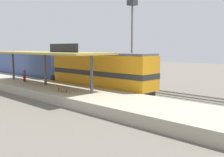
% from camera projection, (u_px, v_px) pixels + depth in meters
% --- Properties ---
extents(ground_plane, '(120.00, 120.00, 0.00)m').
position_uv_depth(ground_plane, '(89.00, 87.00, 34.64)').
color(ground_plane, '#666056').
extents(track_near, '(3.20, 110.00, 0.16)m').
position_uv_depth(track_near, '(77.00, 88.00, 33.20)').
color(track_near, '#565249').
rests_on(track_near, ground).
extents(track_far, '(3.20, 110.00, 0.16)m').
position_uv_depth(track_far, '(103.00, 84.00, 36.50)').
color(track_far, '#565249').
rests_on(track_far, ground).
extents(platform, '(6.00, 44.00, 0.90)m').
position_uv_depth(platform, '(46.00, 89.00, 29.85)').
color(platform, '#A89E89').
rests_on(platform, ground).
extents(station_canopy, '(5.20, 18.00, 4.70)m').
position_uv_depth(station_canopy, '(45.00, 53.00, 29.30)').
color(station_canopy, '#47474C').
rests_on(station_canopy, platform).
extents(platform_bench, '(0.44, 1.70, 0.50)m').
position_uv_depth(platform_bench, '(62.00, 87.00, 25.12)').
color(platform_bench, '#333338').
rests_on(platform_bench, platform).
extents(locomotive, '(2.93, 14.43, 4.44)m').
position_uv_depth(locomotive, '(100.00, 72.00, 29.94)').
color(locomotive, '#28282D').
rests_on(locomotive, track_near).
extents(passenger_carriage_single, '(2.90, 20.00, 4.24)m').
position_uv_depth(passenger_carriage_single, '(25.00, 65.00, 42.31)').
color(passenger_carriage_single, '#28282D').
rests_on(passenger_carriage_single, track_near).
extents(freight_car, '(2.80, 12.00, 3.54)m').
position_uv_depth(freight_car, '(83.00, 69.00, 39.29)').
color(freight_car, '#28282D').
rests_on(freight_car, track_far).
extents(light_mast, '(1.10, 1.10, 11.70)m').
position_uv_depth(light_mast, '(132.00, 24.00, 35.99)').
color(light_mast, slate).
rests_on(light_mast, ground).
extents(person_waiting, '(0.34, 0.34, 1.71)m').
position_uv_depth(person_waiting, '(24.00, 74.00, 32.77)').
color(person_waiting, maroon).
rests_on(person_waiting, platform).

